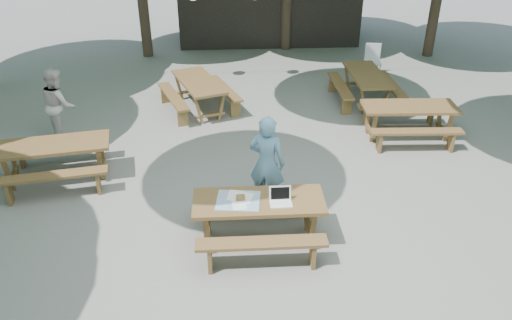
{
  "coord_description": "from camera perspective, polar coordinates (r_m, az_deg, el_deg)",
  "views": [
    {
      "loc": [
        -0.98,
        -7.34,
        4.99
      ],
      "look_at": [
        -0.56,
        -0.39,
        1.05
      ],
      "focal_mm": 35.0,
      "sensor_mm": 36.0,
      "label": 1
    }
  ],
  "objects": [
    {
      "name": "second_person",
      "position": [
        11.49,
        -21.62,
        5.94
      ],
      "size": [
        0.89,
        0.96,
        1.59
      ],
      "primitive_type": "imported",
      "rotation": [
        0.0,
        0.0,
        2.06
      ],
      "color": "silver",
      "rests_on": "ground"
    },
    {
      "name": "picnic_table_far_w",
      "position": [
        12.35,
        -6.51,
        7.43
      ],
      "size": [
        2.14,
        2.33,
        0.75
      ],
      "rotation": [
        0.0,
        0.0,
        1.92
      ],
      "color": "#56361E",
      "rests_on": "ground"
    },
    {
      "name": "main_picnic_table",
      "position": [
        7.77,
        0.31,
        -6.8
      ],
      "size": [
        2.0,
        1.58,
        0.75
      ],
      "color": "#56361E",
      "rests_on": "ground"
    },
    {
      "name": "picnic_table_nw",
      "position": [
        10.03,
        -21.84,
        -0.1
      ],
      "size": [
        2.14,
        1.88,
        0.75
      ],
      "rotation": [
        0.0,
        0.0,
        0.17
      ],
      "color": "#56361E",
      "rests_on": "ground"
    },
    {
      "name": "woman",
      "position": [
        8.32,
        1.26,
        -0.33
      ],
      "size": [
        0.73,
        0.62,
        1.7
      ],
      "primitive_type": "imported",
      "rotation": [
        0.0,
        0.0,
        2.74
      ],
      "color": "#699DBF",
      "rests_on": "ground"
    },
    {
      "name": "picnic_table_ne",
      "position": [
        11.37,
        16.94,
        4.29
      ],
      "size": [
        2.03,
        1.66,
        0.75
      ],
      "rotation": [
        0.0,
        0.0,
        -0.04
      ],
      "color": "#56361E",
      "rests_on": "ground"
    },
    {
      "name": "picnic_table_far_e",
      "position": [
        13.03,
        12.41,
        8.13
      ],
      "size": [
        1.61,
        2.01,
        0.75
      ],
      "rotation": [
        0.0,
        0.0,
        1.58
      ],
      "color": "#56361E",
      "rests_on": "ground"
    },
    {
      "name": "laptop",
      "position": [
        7.49,
        2.82,
        -4.45
      ],
      "size": [
        0.34,
        0.27,
        0.24
      ],
      "rotation": [
        0.0,
        0.0,
        0.03
      ],
      "color": "white",
      "rests_on": "main_picnic_table"
    },
    {
      "name": "ground",
      "position": [
        8.93,
        3.44,
        -4.53
      ],
      "size": [
        80.0,
        80.0,
        0.0
      ],
      "primitive_type": "plane",
      "color": "slate",
      "rests_on": "ground"
    },
    {
      "name": "tabletop_clutter",
      "position": [
        7.55,
        -1.98,
        -4.56
      ],
      "size": [
        0.71,
        0.62,
        0.08
      ],
      "color": "teal",
      "rests_on": "main_picnic_table"
    },
    {
      "name": "plastic_chair",
      "position": [
        14.97,
        13.12,
        10.31
      ],
      "size": [
        0.49,
        0.49,
        0.9
      ],
      "rotation": [
        0.0,
        0.0,
        -0.12
      ],
      "color": "silver",
      "rests_on": "ground"
    }
  ]
}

